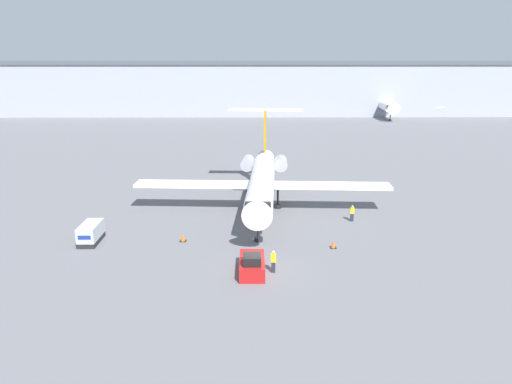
# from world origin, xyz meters

# --- Properties ---
(ground_plane) EXTENTS (600.00, 600.00, 0.00)m
(ground_plane) POSITION_xyz_m (0.00, 0.00, 0.00)
(ground_plane) COLOR slate
(terminal_building) EXTENTS (180.00, 16.80, 16.32)m
(terminal_building) POSITION_xyz_m (0.00, 120.00, 8.19)
(terminal_building) COLOR #9EA3AD
(terminal_building) RESTS_ON ground
(airplane_main) EXTENTS (28.99, 26.16, 10.37)m
(airplane_main) POSITION_xyz_m (0.77, 17.59, 3.58)
(airplane_main) COLOR white
(airplane_main) RESTS_ON ground
(pushback_tug) EXTENTS (2.01, 4.45, 1.86)m
(pushback_tug) POSITION_xyz_m (-0.45, 0.01, 0.69)
(pushback_tug) COLOR #B21919
(pushback_tug) RESTS_ON ground
(luggage_cart) EXTENTS (1.62, 3.72, 1.81)m
(luggage_cart) POSITION_xyz_m (-15.58, 7.13, 0.90)
(luggage_cart) COLOR #232326
(luggage_cart) RESTS_ON ground
(worker_near_tug) EXTENTS (0.40, 0.26, 1.86)m
(worker_near_tug) POSITION_xyz_m (1.26, 0.03, 0.99)
(worker_near_tug) COLOR #232838
(worker_near_tug) RESTS_ON ground
(worker_by_wing) EXTENTS (0.40, 0.24, 1.74)m
(worker_by_wing) POSITION_xyz_m (10.22, 13.18, 0.91)
(worker_by_wing) COLOR #232838
(worker_by_wing) RESTS_ON ground
(traffic_cone_left) EXTENTS (0.62, 0.62, 0.76)m
(traffic_cone_left) POSITION_xyz_m (-6.98, 7.28, 0.36)
(traffic_cone_left) COLOR black
(traffic_cone_left) RESTS_ON ground
(traffic_cone_right) EXTENTS (0.57, 0.57, 0.73)m
(traffic_cone_right) POSITION_xyz_m (6.98, 5.36, 0.35)
(traffic_cone_right) COLOR black
(traffic_cone_right) RESTS_ON ground
(airplane_parked_far_left) EXTENTS (36.37, 29.02, 10.42)m
(airplane_parked_far_left) POSITION_xyz_m (39.32, 114.22, 3.60)
(airplane_parked_far_left) COLOR white
(airplane_parked_far_left) RESTS_ON ground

